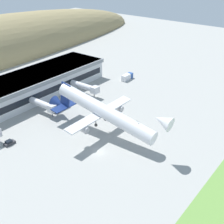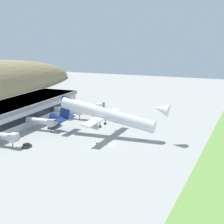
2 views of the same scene
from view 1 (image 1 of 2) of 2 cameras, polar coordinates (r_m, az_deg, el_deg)
ground_plane at (r=101.83m, az=-2.34°, el=-7.38°), size 411.79×411.79×0.00m
terminal_building at (r=138.17m, az=-17.43°, el=3.74°), size 93.96×21.38×9.77m
jetway_1 at (r=125.83m, az=-12.28°, el=1.28°), size 3.38×14.05×5.43m
jetway_2 at (r=140.16m, az=-4.81°, el=4.61°), size 3.38×15.43×5.43m
cargo_airplane at (r=107.13m, az=-1.74°, el=0.08°), size 32.19×51.34×13.45m
service_car_0 at (r=110.80m, az=-18.27°, el=-5.36°), size 3.85×1.94×1.60m
service_car_1 at (r=139.42m, az=-4.99°, el=2.97°), size 4.20×1.72×1.53m
fuel_truck at (r=158.44m, az=2.80°, el=6.43°), size 7.69×2.80×2.95m
box_truck at (r=129.18m, az=-9.55°, el=1.04°), size 8.43×2.92×3.30m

